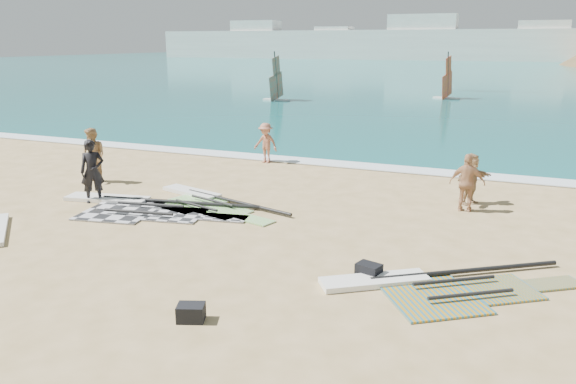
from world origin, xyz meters
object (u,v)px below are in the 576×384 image
at_px(rig_orange, 432,286).
at_px(beachgoer_right, 471,179).
at_px(rig_grey, 137,206).
at_px(rig_green, 204,201).
at_px(beachgoer_left, 93,156).
at_px(beachgoer_back, 467,183).
at_px(gear_bag_far, 369,271).
at_px(beachgoer_mid, 266,143).
at_px(person_wetsuit, 92,171).
at_px(gear_bag_near, 191,313).

distance_m(rig_orange, beachgoer_right, 6.94).
relative_size(rig_grey, rig_green, 1.24).
distance_m(beachgoer_left, beachgoer_back, 12.90).
xyz_separation_m(rig_grey, gear_bag_far, (7.99, -2.41, 0.10)).
bearing_deg(beachgoer_left, rig_orange, -12.93).
xyz_separation_m(beachgoer_mid, beachgoer_back, (8.54, -4.05, 0.04)).
xyz_separation_m(rig_orange, beachgoer_mid, (-8.47, 10.04, 0.80)).
relative_size(gear_bag_far, person_wetsuit, 0.26).
relative_size(rig_grey, beachgoer_right, 4.05).
height_order(rig_grey, beachgoer_right, beachgoer_right).
bearing_deg(rig_grey, beachgoer_right, 15.09).
bearing_deg(beachgoer_back, beachgoer_left, 4.85).
bearing_deg(gear_bag_near, rig_orange, 39.08).
bearing_deg(beachgoer_back, gear_bag_far, 74.63).
relative_size(rig_green, beachgoer_back, 3.01).
distance_m(gear_bag_far, beachgoer_mid, 12.29).
relative_size(rig_orange, gear_bag_far, 10.26).
bearing_deg(beachgoer_right, gear_bag_far, -159.12).
bearing_deg(gear_bag_far, beachgoer_back, 76.48).
bearing_deg(beachgoer_back, gear_bag_near, 64.80).
height_order(rig_orange, beachgoer_back, beachgoer_back).
bearing_deg(beachgoer_left, person_wetsuit, -42.89).
bearing_deg(rig_grey, beachgoer_back, 10.51).
xyz_separation_m(rig_grey, gear_bag_near, (5.47, -5.60, 0.11)).
relative_size(beachgoer_mid, beachgoer_right, 1.04).
xyz_separation_m(gear_bag_near, beachgoer_left, (-8.86, 7.65, 0.84)).
xyz_separation_m(gear_bag_far, person_wetsuit, (-9.63, 2.42, 0.85)).
height_order(beachgoer_back, beachgoer_right, beachgoer_back).
relative_size(gear_bag_far, beachgoer_mid, 0.31).
distance_m(rig_orange, gear_bag_far, 1.37).
xyz_separation_m(gear_bag_near, gear_bag_far, (2.52, 3.19, -0.00)).
relative_size(beachgoer_left, beachgoer_right, 1.23).
bearing_deg(beachgoer_mid, beachgoer_left, -120.73).
height_order(rig_grey, gear_bag_near, gear_bag_near).
bearing_deg(beachgoer_right, rig_orange, -147.89).
xyz_separation_m(person_wetsuit, beachgoer_back, (11.07, 3.54, -0.13)).
xyz_separation_m(person_wetsuit, beachgoer_left, (-1.75, 2.04, -0.01)).
height_order(gear_bag_far, person_wetsuit, person_wetsuit).
xyz_separation_m(rig_green, beachgoer_mid, (-0.73, 6.30, 0.80)).
distance_m(rig_grey, beachgoer_mid, 7.69).
xyz_separation_m(gear_bag_far, beachgoer_left, (-11.38, 4.46, 0.84)).
height_order(rig_grey, rig_orange, rig_grey).
distance_m(rig_grey, rig_green, 2.08).
relative_size(person_wetsuit, beachgoer_mid, 1.19).
xyz_separation_m(rig_grey, beachgoer_back, (9.43, 3.55, 0.83)).
distance_m(gear_bag_near, beachgoer_back, 10.00).
distance_m(rig_grey, gear_bag_far, 8.35).
xyz_separation_m(gear_bag_far, beachgoer_right, (1.46, 6.87, 0.66)).
distance_m(person_wetsuit, beachgoer_left, 2.68).
distance_m(rig_orange, person_wetsuit, 11.31).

